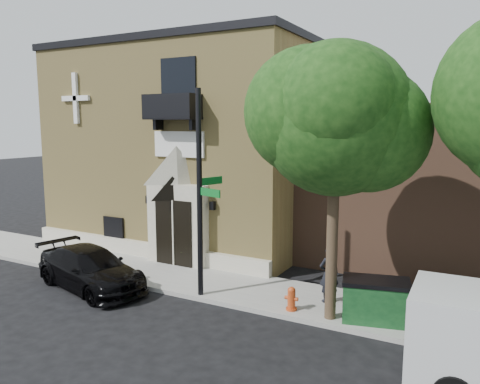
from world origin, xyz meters
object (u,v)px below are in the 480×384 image
object	(u,v)px
street_sign	(200,194)
pedestrian_near	(329,274)
fire_hydrant	(291,299)
black_sedan	(90,269)
dumpster	(376,300)

from	to	relation	value
street_sign	pedestrian_near	world-z (taller)	street_sign
street_sign	fire_hydrant	bearing A→B (deg)	20.25
black_sedan	street_sign	world-z (taller)	street_sign
black_sedan	dumpster	world-z (taller)	black_sedan
black_sedan	fire_hydrant	bearing A→B (deg)	-66.77
dumpster	pedestrian_near	size ratio (longest dim) A/B	1.14
fire_hydrant	dumpster	world-z (taller)	dumpster
dumpster	black_sedan	bearing A→B (deg)	175.93
black_sedan	fire_hydrant	size ratio (longest dim) A/B	6.68
black_sedan	street_sign	distance (m)	4.94
black_sedan	dumpster	bearing A→B (deg)	-66.57
street_sign	fire_hydrant	xyz separation A→B (m)	(3.09, 0.18, -2.98)
street_sign	pedestrian_near	xyz separation A→B (m)	(3.87, 1.36, -2.45)
street_sign	dumpster	size ratio (longest dim) A/B	3.26
street_sign	fire_hydrant	distance (m)	4.30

